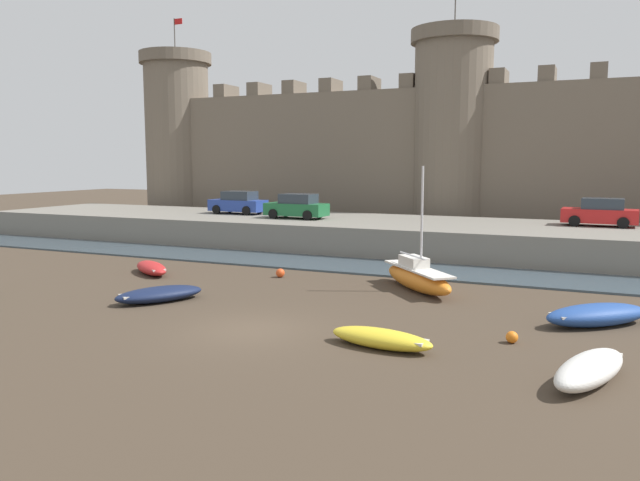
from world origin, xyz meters
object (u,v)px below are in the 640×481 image
Objects in this scene: mooring_buoy_near_shore at (512,337)px; mooring_buoy_off_centre at (280,273)px; car_quay_centre_east at (600,213)px; rowboat_foreground_left at (381,338)px; car_quay_west at (238,203)px; rowboat_near_channel_left at (597,314)px; car_quay_centre_west at (297,207)px; rowboat_midflat_right at (590,369)px; sailboat_near_channel_right at (417,277)px; rowboat_foreground_right at (159,294)px; rowboat_midflat_centre at (151,268)px.

mooring_buoy_off_centre is at bearing 149.52° from mooring_buoy_near_shore.
mooring_buoy_near_shore is 20.55m from car_quay_centre_east.
car_quay_west is at bearing 130.00° from rowboat_foreground_left.
mooring_buoy_near_shore is at bearing 30.66° from rowboat_foreground_left.
rowboat_foreground_left is 7.94m from rowboat_near_channel_left.
rowboat_near_channel_left is 23.24m from car_quay_centre_west.
car_quay_centre_east is (0.05, 17.00, 2.15)m from rowboat_near_channel_left.
car_quay_centre_east is (13.90, 13.50, 2.33)m from mooring_buoy_off_centre.
rowboat_midflat_right is (5.71, -0.73, 0.08)m from rowboat_foreground_left.
rowboat_foreground_left is 7.95× the size of mooring_buoy_off_centre.
car_quay_centre_east is 18.47m from car_quay_centre_west.
sailboat_near_channel_right is 14.34× the size of mooring_buoy_near_shore.
car_quay_centre_west reaches higher than rowboat_foreground_left.
rowboat_foreground_right is at bearing 167.02° from rowboat_foreground_left.
rowboat_foreground_left reaches higher than mooring_buoy_near_shore.
car_quay_west reaches higher than mooring_buoy_off_centre.
sailboat_near_channel_right is 20.93m from car_quay_west.
sailboat_near_channel_right is 8.07m from mooring_buoy_near_shore.
car_quay_centre_east is (7.13, 13.74, 1.97)m from sailboat_near_channel_right.
mooring_buoy_near_shore is 0.87× the size of mooring_buoy_off_centre.
car_quay_centre_west is (-2.39, 17.31, 2.23)m from rowboat_foreground_right.
car_quay_west is at bearing 163.55° from car_quay_centre_west.
car_quay_centre_west is (-18.27, -2.74, 0.00)m from car_quay_centre_east.
car_quay_west is at bearing -177.28° from car_quay_centre_east.
sailboat_near_channel_right is 11.63m from rowboat_midflat_right.
mooring_buoy_near_shore is (13.47, -0.22, -0.13)m from rowboat_foreground_right.
car_quay_centre_east reaches higher than rowboat_midflat_right.
car_quay_centre_east is (5.91, 22.35, 2.24)m from rowboat_foreground_left.
car_quay_centre_east reaches higher than rowboat_near_channel_left.
car_quay_centre_east reaches higher than rowboat_midflat_centre.
mooring_buoy_near_shore is 0.09× the size of car_quay_west.
rowboat_foreground_left is at bearing -137.64° from rowboat_near_channel_left.
rowboat_midflat_right is 16.72m from mooring_buoy_off_centre.
rowboat_foreground_right is 6.84m from mooring_buoy_off_centre.
rowboat_midflat_right is 0.89× the size of car_quay_centre_east.
sailboat_near_channel_right is (8.75, 6.31, 0.26)m from rowboat_foreground_right.
rowboat_foreground_left is 0.81× the size of car_quay_centre_east.
rowboat_midflat_right is 10.01× the size of mooring_buoy_near_shore.
rowboat_foreground_left is at bearing -26.43° from rowboat_midflat_centre.
rowboat_near_channel_left is (20.06, -1.71, 0.07)m from rowboat_midflat_centre.
car_quay_centre_west is at bearing -171.48° from car_quay_centre_east.
rowboat_near_channel_left reaches higher than rowboat_foreground_right.
sailboat_near_channel_right is 1.60× the size of rowboat_midflat_centre.
sailboat_near_channel_right is 1.28× the size of car_quay_west.
sailboat_near_channel_right is at bearing -37.25° from car_quay_west.
car_quay_centre_east reaches higher than rowboat_foreground_left.
sailboat_near_channel_right reaches higher than mooring_buoy_near_shore.
mooring_buoy_off_centre is at bearing 132.09° from rowboat_foreground_left.
rowboat_near_channel_left is at bearing 10.91° from rowboat_foreground_right.
car_quay_centre_east is at bearing 75.18° from rowboat_foreground_left.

